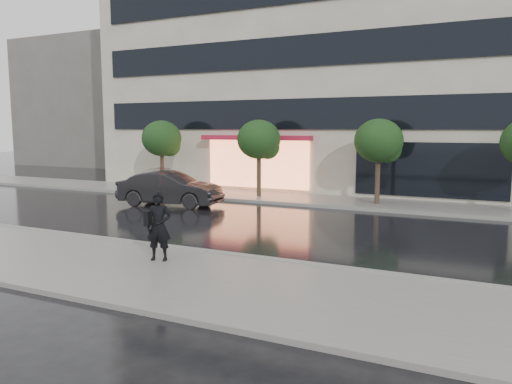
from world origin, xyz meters
The scene contains 12 objects.
ground centered at (0.00, 0.00, 0.00)m, with size 120.00×120.00×0.00m, color black.
sidewalk_near centered at (0.00, -3.25, 0.06)m, with size 60.00×4.50×0.12m, color slate.
sidewalk_far centered at (0.00, 10.25, 0.06)m, with size 60.00×3.50×0.12m, color slate.
curb_near centered at (0.00, -1.00, 0.07)m, with size 60.00×0.25×0.14m, color gray.
curb_far centered at (0.00, 8.50, 0.07)m, with size 60.00×0.25×0.14m, color gray.
office_building centered at (0.00, 17.97, 9.00)m, with size 30.00×12.76×18.00m.
bg_building_left centered at (-28.00, 26.00, 6.00)m, with size 14.00×10.00×12.00m, color #59544F.
tree_far_west centered at (-8.94, 10.03, 2.92)m, with size 2.20×2.20×3.99m.
tree_mid_west centered at (-2.94, 10.03, 2.92)m, with size 2.20×2.20×3.99m.
tree_mid_east centered at (3.06, 10.03, 2.92)m, with size 2.20×2.20×3.99m.
parked_car centered at (-5.63, 6.00, 0.79)m, with size 1.67×4.79×1.58m, color black.
pedestrian_with_umbrella centered at (0.07, -2.40, 1.70)m, with size 1.17×1.18×2.48m.
Camera 1 is at (7.87, -12.77, 3.55)m, focal length 35.00 mm.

